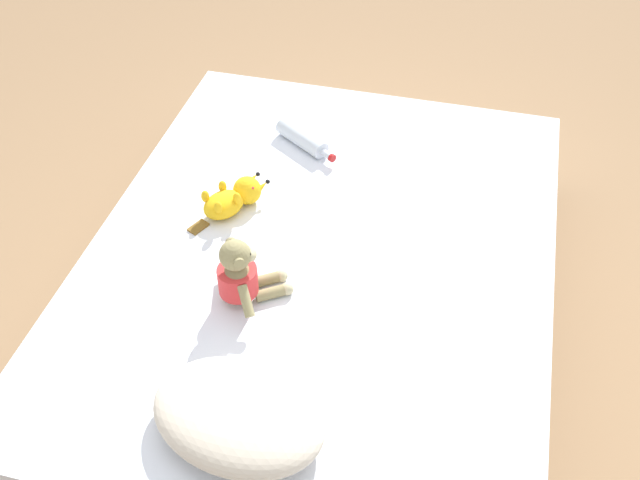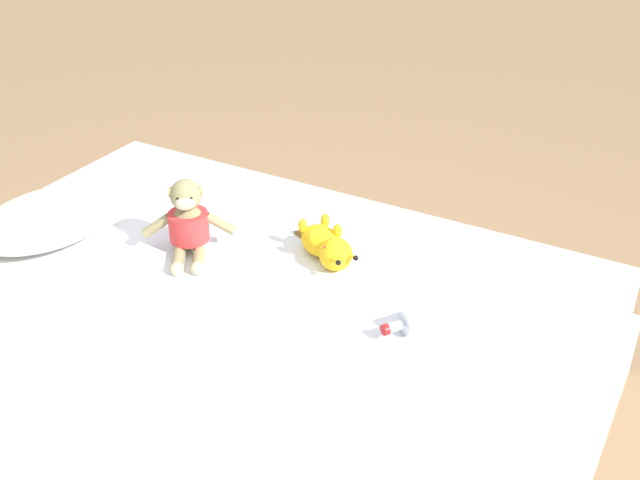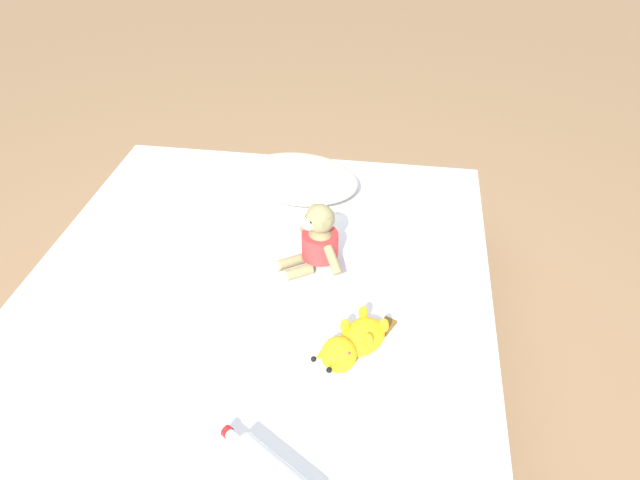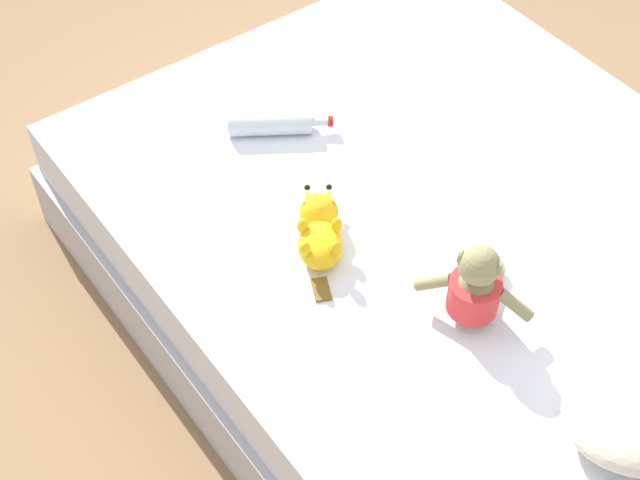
% 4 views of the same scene
% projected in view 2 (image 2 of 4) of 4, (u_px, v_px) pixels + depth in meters
% --- Properties ---
extents(ground_plane, '(16.00, 16.00, 0.00)m').
position_uv_depth(ground_plane, '(232.00, 411.00, 2.34)').
color(ground_plane, '#93704C').
extents(bed, '(1.56, 2.02, 0.40)m').
position_uv_depth(bed, '(229.00, 361.00, 2.24)').
color(bed, '#B2B2B7').
rests_on(bed, ground_plane).
extents(pillow, '(0.53, 0.43, 0.12)m').
position_uv_depth(pillow, '(48.00, 218.00, 2.44)').
color(pillow, beige).
rests_on(pillow, bed).
extents(plush_monkey, '(0.25, 0.26, 0.24)m').
position_uv_depth(plush_monkey, '(188.00, 223.00, 2.33)').
color(plush_monkey, '#8E8456').
rests_on(plush_monkey, bed).
extents(plush_yellow_creature, '(0.23, 0.30, 0.10)m').
position_uv_depth(plush_yellow_creature, '(327.00, 246.00, 2.31)').
color(plush_yellow_creature, yellow).
rests_on(plush_yellow_creature, bed).
extents(glass_bottle, '(0.27, 0.20, 0.07)m').
position_uv_depth(glass_bottle, '(438.00, 312.00, 2.04)').
color(glass_bottle, silver).
rests_on(glass_bottle, bed).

